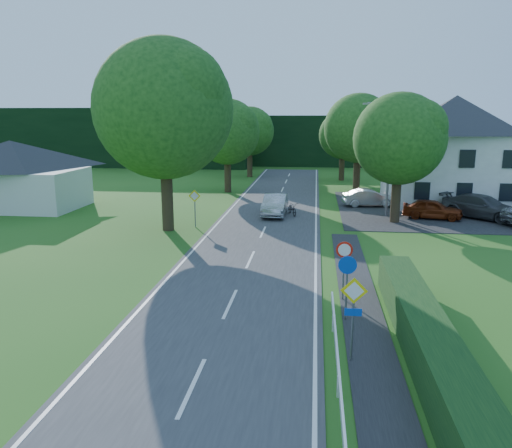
# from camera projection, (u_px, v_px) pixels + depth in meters

# --- Properties ---
(road) EXTENTS (7.00, 80.00, 0.04)m
(road) POSITION_uv_depth(u_px,v_px,m) (255.00, 249.00, 26.86)
(road) COLOR #39393B
(road) RESTS_ON ground
(parking_pad) EXTENTS (14.00, 16.00, 0.04)m
(parking_pad) POSITION_uv_depth(u_px,v_px,m) (431.00, 210.00, 38.08)
(parking_pad) COLOR black
(parking_pad) RESTS_ON ground
(line_edge_left) EXTENTS (0.12, 80.00, 0.01)m
(line_edge_left) POSITION_uv_depth(u_px,v_px,m) (196.00, 247.00, 27.23)
(line_edge_left) COLOR white
(line_edge_left) RESTS_ON road
(line_edge_right) EXTENTS (0.12, 80.00, 0.01)m
(line_edge_right) POSITION_uv_depth(u_px,v_px,m) (316.00, 251.00, 26.48)
(line_edge_right) COLOR white
(line_edge_right) RESTS_ON road
(line_centre) EXTENTS (0.12, 80.00, 0.01)m
(line_centre) POSITION_uv_depth(u_px,v_px,m) (255.00, 249.00, 26.85)
(line_centre) COLOR white
(line_centre) RESTS_ON road
(tree_main) EXTENTS (9.40, 9.40, 11.64)m
(tree_main) POSITION_uv_depth(u_px,v_px,m) (165.00, 136.00, 30.19)
(tree_main) COLOR #184414
(tree_main) RESTS_ON ground
(tree_left_far) EXTENTS (7.00, 7.00, 8.58)m
(tree_left_far) POSITION_uv_depth(u_px,v_px,m) (227.00, 146.00, 45.92)
(tree_left_far) COLOR #184414
(tree_left_far) RESTS_ON ground
(tree_right_far) EXTENTS (7.40, 7.40, 9.09)m
(tree_right_far) POSITION_uv_depth(u_px,v_px,m) (358.00, 143.00, 46.41)
(tree_right_far) COLOR #184414
(tree_right_far) RESTS_ON ground
(tree_left_back) EXTENTS (6.60, 6.60, 8.07)m
(tree_left_back) POSITION_uv_depth(u_px,v_px,m) (250.00, 142.00, 57.55)
(tree_left_back) COLOR #184414
(tree_left_back) RESTS_ON ground
(tree_right_back) EXTENTS (6.20, 6.20, 7.56)m
(tree_right_back) POSITION_uv_depth(u_px,v_px,m) (343.00, 146.00, 54.45)
(tree_right_back) COLOR #184414
(tree_right_back) RESTS_ON ground
(tree_right_mid) EXTENTS (7.00, 7.00, 8.58)m
(tree_right_mid) POSITION_uv_depth(u_px,v_px,m) (398.00, 159.00, 32.72)
(tree_right_mid) COLOR #184414
(tree_right_mid) RESTS_ON ground
(treeline_left) EXTENTS (44.00, 6.00, 8.00)m
(treeline_left) POSITION_uv_depth(u_px,v_px,m) (93.00, 137.00, 69.97)
(treeline_left) COLOR black
(treeline_left) RESTS_ON ground
(treeline_right) EXTENTS (30.00, 5.00, 7.00)m
(treeline_right) POSITION_uv_depth(u_px,v_px,m) (351.00, 141.00, 69.80)
(treeline_right) COLOR black
(treeline_right) RESTS_ON ground
(bungalow_left) EXTENTS (11.00, 6.50, 5.20)m
(bungalow_left) POSITION_uv_depth(u_px,v_px,m) (13.00, 173.00, 38.29)
(bungalow_left) COLOR silver
(bungalow_left) RESTS_ON ground
(house_white) EXTENTS (10.60, 8.40, 8.60)m
(house_white) POSITION_uv_depth(u_px,v_px,m) (453.00, 149.00, 39.82)
(house_white) COLOR silver
(house_white) RESTS_ON ground
(streetlight) EXTENTS (2.03, 0.18, 8.00)m
(streetlight) POSITION_uv_depth(u_px,v_px,m) (387.00, 154.00, 34.67)
(streetlight) COLOR slate
(streetlight) RESTS_ON ground
(sign_priority_right) EXTENTS (0.78, 0.09, 2.59)m
(sign_priority_right) POSITION_uv_depth(u_px,v_px,m) (353.00, 304.00, 14.32)
(sign_priority_right) COLOR slate
(sign_priority_right) RESTS_ON ground
(sign_roundabout) EXTENTS (0.64, 0.08, 2.37)m
(sign_roundabout) POSITION_uv_depth(u_px,v_px,m) (347.00, 275.00, 17.26)
(sign_roundabout) COLOR slate
(sign_roundabout) RESTS_ON ground
(sign_speed_limit) EXTENTS (0.64, 0.11, 2.37)m
(sign_speed_limit) POSITION_uv_depth(u_px,v_px,m) (344.00, 257.00, 19.17)
(sign_speed_limit) COLOR slate
(sign_speed_limit) RESTS_ON ground
(sign_priority_left) EXTENTS (0.78, 0.09, 2.44)m
(sign_priority_left) POSITION_uv_depth(u_px,v_px,m) (195.00, 201.00, 31.84)
(sign_priority_left) COLOR slate
(sign_priority_left) RESTS_ON ground
(moving_car) EXTENTS (1.67, 4.57, 1.49)m
(moving_car) POSITION_uv_depth(u_px,v_px,m) (275.00, 205.00, 35.76)
(moving_car) COLOR #B1B0B5
(moving_car) RESTS_ON road
(motorcycle) EXTENTS (1.16, 1.86, 0.92)m
(motorcycle) POSITION_uv_depth(u_px,v_px,m) (292.00, 209.00, 35.87)
(motorcycle) COLOR black
(motorcycle) RESTS_ON road
(parked_car_red) EXTENTS (4.24, 2.45, 1.36)m
(parked_car_red) POSITION_uv_depth(u_px,v_px,m) (432.00, 209.00, 34.55)
(parked_car_red) COLOR maroon
(parked_car_red) RESTS_ON parking_pad
(parked_car_silver_a) EXTENTS (4.26, 1.98, 1.35)m
(parked_car_silver_a) POSITION_uv_depth(u_px,v_px,m) (369.00, 198.00, 39.27)
(parked_car_silver_a) COLOR #B1B2B6
(parked_car_silver_a) RESTS_ON parking_pad
(parked_car_grey) EXTENTS (5.66, 5.43, 1.62)m
(parked_car_grey) POSITION_uv_depth(u_px,v_px,m) (482.00, 207.00, 34.62)
(parked_car_grey) COLOR #414145
(parked_car_grey) RESTS_ON parking_pad
(parasol) EXTENTS (2.48, 2.49, 1.71)m
(parasol) POSITION_uv_depth(u_px,v_px,m) (438.00, 198.00, 38.17)
(parasol) COLOR red
(parasol) RESTS_ON parking_pad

